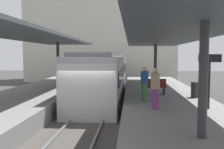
# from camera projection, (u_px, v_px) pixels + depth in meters

# --- Properties ---
(ground_plane) EXTENTS (80.00, 80.00, 0.00)m
(ground_plane) POSITION_uv_depth(u_px,v_px,m) (90.00, 122.00, 11.76)
(ground_plane) COLOR #383835
(platform_left) EXTENTS (4.40, 28.00, 1.00)m
(platform_left) POSITION_uv_depth(u_px,v_px,m) (12.00, 110.00, 12.01)
(platform_left) COLOR gray
(platform_left) RESTS_ON ground_plane
(platform_right) EXTENTS (4.40, 28.00, 1.00)m
(platform_right) POSITION_uv_depth(u_px,v_px,m) (171.00, 113.00, 11.43)
(platform_right) COLOR gray
(platform_right) RESTS_ON ground_plane
(track_ballast) EXTENTS (3.20, 28.00, 0.20)m
(track_ballast) POSITION_uv_depth(u_px,v_px,m) (90.00, 120.00, 11.75)
(track_ballast) COLOR #4C4742
(track_ballast) RESTS_ON ground_plane
(rail_near_side) EXTENTS (0.08, 28.00, 0.14)m
(rail_near_side) POSITION_uv_depth(u_px,v_px,m) (75.00, 116.00, 11.79)
(rail_near_side) COLOR slate
(rail_near_side) RESTS_ON track_ballast
(rail_far_side) EXTENTS (0.08, 28.00, 0.14)m
(rail_far_side) POSITION_uv_depth(u_px,v_px,m) (105.00, 117.00, 11.68)
(rail_far_side) COLOR slate
(rail_far_side) RESTS_ON track_ballast
(commuter_train) EXTENTS (2.78, 15.87, 3.10)m
(commuter_train) POSITION_uv_depth(u_px,v_px,m) (105.00, 75.00, 18.66)
(commuter_train) COLOR #ADADB2
(commuter_train) RESTS_ON track_ballast
(canopy_left) EXTENTS (4.18, 21.00, 3.35)m
(canopy_left) POSITION_uv_depth(u_px,v_px,m) (23.00, 35.00, 13.12)
(canopy_left) COLOR #333335
(canopy_left) RESTS_ON platform_left
(canopy_right) EXTENTS (4.18, 21.00, 3.19)m
(canopy_right) POSITION_uv_depth(u_px,v_px,m) (168.00, 37.00, 12.55)
(canopy_right) COLOR #333335
(canopy_right) RESTS_ON platform_right
(platform_bench) EXTENTS (1.40, 0.41, 0.86)m
(platform_bench) POSITION_uv_depth(u_px,v_px,m) (154.00, 86.00, 13.77)
(platform_bench) COLOR black
(platform_bench) RESTS_ON platform_right
(platform_sign) EXTENTS (0.90, 0.08, 2.21)m
(platform_sign) POSITION_uv_depth(u_px,v_px,m) (210.00, 69.00, 9.92)
(platform_sign) COLOR #262628
(platform_sign) RESTS_ON platform_right
(litter_bin) EXTENTS (0.44, 0.44, 0.80)m
(litter_bin) POSITION_uv_depth(u_px,v_px,m) (195.00, 90.00, 12.79)
(litter_bin) COLOR #2D2D30
(litter_bin) RESTS_ON platform_right
(passenger_near_bench) EXTENTS (0.36, 0.36, 1.68)m
(passenger_near_bench) POSITION_uv_depth(u_px,v_px,m) (155.00, 88.00, 9.88)
(passenger_near_bench) COLOR #7A337A
(passenger_near_bench) RESTS_ON platform_right
(passenger_far_end) EXTENTS (0.36, 0.36, 1.64)m
(passenger_far_end) POSITION_uv_depth(u_px,v_px,m) (145.00, 83.00, 11.67)
(passenger_far_end) COLOR #386B3D
(passenger_far_end) RESTS_ON platform_right
(station_building_backdrop) EXTENTS (18.00, 6.00, 11.00)m
(station_building_backdrop) POSITION_uv_depth(u_px,v_px,m) (102.00, 37.00, 31.36)
(station_building_backdrop) COLOR beige
(station_building_backdrop) RESTS_ON ground_plane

